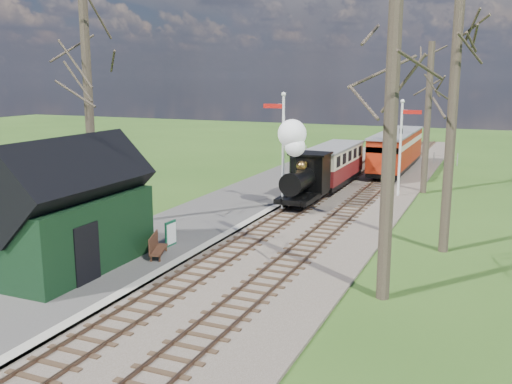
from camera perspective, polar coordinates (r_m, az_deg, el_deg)
ground at (r=16.54m, az=-15.42°, el=-14.03°), size 140.00×140.00×0.00m
distant_hills at (r=79.78m, az=16.42°, el=-5.87°), size 114.40×48.00×22.02m
ballast_bed at (r=35.21m, az=9.18°, el=-0.03°), size 8.00×60.00×0.10m
track_near at (r=35.53m, az=7.15°, el=0.22°), size 1.60×60.00×0.15m
track_far at (r=34.92m, az=11.24°, el=-0.12°), size 1.60×60.00×0.15m
platform at (r=29.49m, az=-3.80°, el=-2.06°), size 5.00×44.00×0.20m
coping_strip at (r=28.54m, az=0.32°, el=-2.48°), size 0.40×44.00×0.21m
station_shed at (r=21.35m, az=-18.12°, el=-1.92°), size 3.25×6.30×4.78m
semaphore_near at (r=29.59m, az=2.61°, el=4.93°), size 1.22×0.24×6.22m
semaphore_far at (r=34.11m, az=14.38°, el=5.00°), size 1.22×0.24×5.72m
bare_trees at (r=23.20m, az=2.36°, el=7.04°), size 15.51×22.39×12.00m
fence_line at (r=48.83m, az=12.11°, el=3.67°), size 12.60×0.08×1.00m
locomotive at (r=30.61m, az=4.68°, el=2.35°), size 1.87×4.37×4.68m
coach at (r=36.43m, az=7.74°, el=2.84°), size 2.19×7.49×2.30m
red_carriage_a at (r=40.70m, az=13.19°, el=3.64°), size 2.29×5.66×2.41m
red_carriage_b at (r=46.08m, az=14.42°, el=4.47°), size 2.29×5.66×2.41m
sign_board at (r=23.55m, az=-8.53°, el=-4.13°), size 0.13×0.71×1.03m
bench at (r=22.33m, az=-9.99°, el=-5.34°), size 0.96×1.57×0.87m
person at (r=22.00m, az=-12.76°, el=-4.98°), size 0.45×0.56×1.35m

